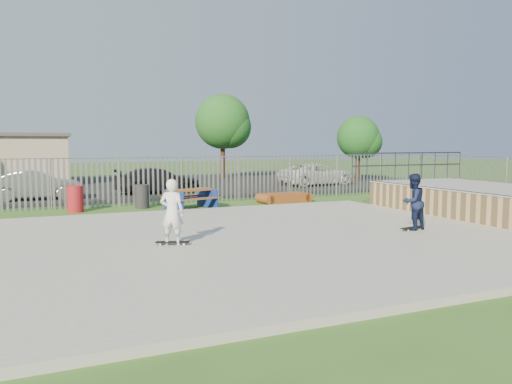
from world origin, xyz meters
name	(u,v)px	position (x,y,z in m)	size (l,w,h in m)	color
ground	(235,243)	(0.00, 0.00, 0.00)	(120.00, 120.00, 0.00)	#366121
concrete_slab	(235,241)	(0.00, 0.00, 0.07)	(15.00, 12.00, 0.15)	#989893
quarter_pipe	(477,201)	(9.50, 1.04, 0.56)	(5.50, 7.05, 2.19)	tan
fence	(215,189)	(1.00, 4.59, 1.00)	(26.04, 16.02, 2.00)	gray
picnic_table	(191,199)	(0.86, 7.10, 0.40)	(2.20, 1.97, 0.78)	brown
funbox	(284,198)	(5.23, 7.62, 0.20)	(2.09, 1.20, 0.40)	brown
trash_bin_red	(75,199)	(-3.39, 7.92, 0.50)	(0.59, 0.59, 0.99)	#A31920
trash_bin_grey	(142,196)	(-0.87, 8.10, 0.47)	(0.56, 0.56, 0.94)	#262629
parking_lot	(123,186)	(0.00, 19.00, 0.01)	(40.00, 18.00, 0.02)	black
car_silver	(36,185)	(-4.76, 12.92, 0.68)	(1.39, 3.99, 1.31)	#A6A6AB
car_dark	(158,180)	(1.02, 13.77, 0.67)	(1.82, 4.47, 1.30)	black
car_white	(317,174)	(11.09, 14.84, 0.69)	(2.22, 4.81, 1.34)	white
tree_mid	(223,122)	(7.83, 22.99, 4.16)	(4.01, 4.01, 6.18)	#43251A
tree_right	(358,138)	(15.29, 16.59, 2.98)	(2.87, 2.87, 4.43)	#3C2218
skateboard_a	(412,228)	(5.01, -0.86, 0.19)	(0.82, 0.36, 0.08)	black
skateboard_b	(173,243)	(-1.69, -0.24, 0.19)	(0.82, 0.48, 0.08)	black
skater_navy	(413,202)	(5.01, -0.86, 0.94)	(0.77, 0.60, 1.59)	#111A38
skater_white	(172,212)	(-1.69, -0.24, 0.94)	(0.58, 0.38, 1.59)	white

